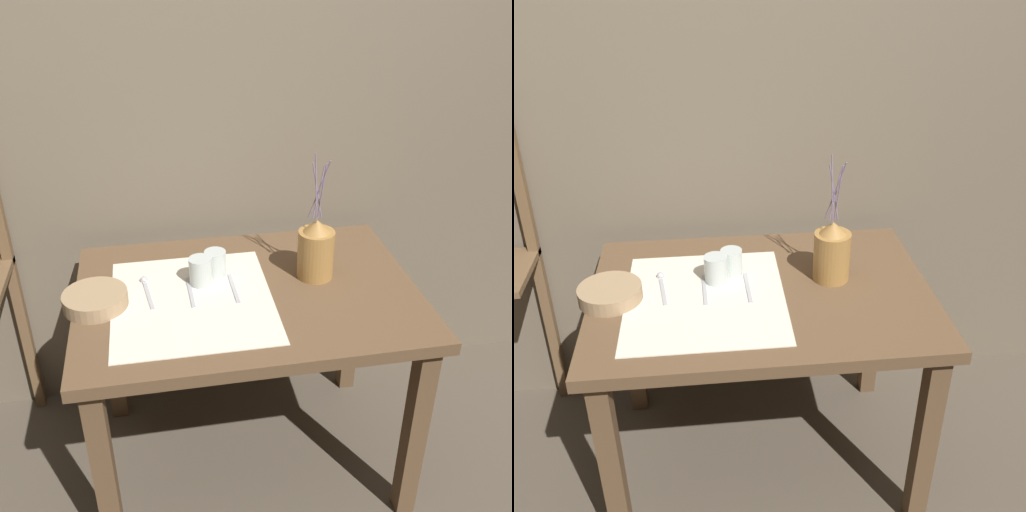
# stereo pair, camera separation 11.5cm
# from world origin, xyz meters

# --- Properties ---
(ground_plane) EXTENTS (12.00, 12.00, 0.00)m
(ground_plane) POSITION_xyz_m (0.00, 0.00, 0.00)
(ground_plane) COLOR brown
(stone_wall_back) EXTENTS (7.00, 0.06, 2.40)m
(stone_wall_back) POSITION_xyz_m (0.00, 0.49, 1.20)
(stone_wall_back) COLOR #6B5E4C
(stone_wall_back) RESTS_ON ground_plane
(wooden_table) EXTENTS (1.06, 0.75, 0.72)m
(wooden_table) POSITION_xyz_m (0.00, 0.00, 0.62)
(wooden_table) COLOR brown
(wooden_table) RESTS_ON ground_plane
(linen_cloth) EXTENTS (0.49, 0.53, 0.00)m
(linen_cloth) POSITION_xyz_m (-0.18, -0.03, 0.73)
(linen_cloth) COLOR beige
(linen_cloth) RESTS_ON wooden_table
(pitcher_with_flowers) EXTENTS (0.12, 0.12, 0.42)m
(pitcher_with_flowers) POSITION_xyz_m (0.23, 0.05, 0.82)
(pitcher_with_flowers) COLOR olive
(pitcher_with_flowers) RESTS_ON wooden_table
(wooden_bowl) EXTENTS (0.19, 0.19, 0.05)m
(wooden_bowl) POSITION_xyz_m (-0.46, -0.01, 0.75)
(wooden_bowl) COLOR #9E7F5B
(wooden_bowl) RESTS_ON wooden_table
(glass_tumbler_near) EXTENTS (0.07, 0.07, 0.09)m
(glass_tumbler_near) POSITION_xyz_m (-0.14, 0.06, 0.77)
(glass_tumbler_near) COLOR #B7C1BC
(glass_tumbler_near) RESTS_ON wooden_table
(glass_tumbler_far) EXTENTS (0.07, 0.07, 0.08)m
(glass_tumbler_far) POSITION_xyz_m (-0.09, 0.11, 0.77)
(glass_tumbler_far) COLOR #B7C1BC
(glass_tumbler_far) RESTS_ON wooden_table
(spoon_outer) EXTENTS (0.04, 0.18, 0.02)m
(spoon_outer) POSITION_xyz_m (-0.31, 0.08, 0.73)
(spoon_outer) COLOR #A8A8AD
(spoon_outer) RESTS_ON wooden_table
(fork_inner) EXTENTS (0.02, 0.17, 0.00)m
(fork_inner) POSITION_xyz_m (-0.18, 0.01, 0.73)
(fork_inner) COLOR #A8A8AD
(fork_inner) RESTS_ON wooden_table
(fork_outer) EXTENTS (0.02, 0.17, 0.00)m
(fork_outer) POSITION_xyz_m (-0.04, 0.01, 0.73)
(fork_outer) COLOR #A8A8AD
(fork_outer) RESTS_ON wooden_table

